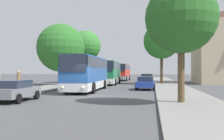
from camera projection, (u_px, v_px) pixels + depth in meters
name	position (u px, v px, depth m)	size (l,w,h in m)	color
ground_plane	(91.00, 97.00, 20.15)	(300.00, 300.00, 0.00)	#4C4C4F
sidewalk_left	(6.00, 94.00, 21.21)	(4.00, 120.00, 0.15)	gray
sidewalk_right	(184.00, 97.00, 19.09)	(4.00, 120.00, 0.15)	gray
bus_front	(87.00, 73.00, 26.15)	(2.93, 11.03, 3.35)	silver
bus_middle	(109.00, 72.00, 39.65)	(3.03, 11.37, 3.38)	silver
bus_rear	(122.00, 72.00, 55.21)	(2.75, 10.79, 3.41)	gray
parked_car_left_curb	(14.00, 90.00, 16.97)	(2.12, 4.25, 1.37)	slate
parked_car_right_near	(146.00, 83.00, 27.69)	(2.08, 4.08, 1.39)	#233D9E
parked_car_right_far	(147.00, 79.00, 39.76)	(2.15, 4.48, 1.56)	silver
pedestrian_waiting_near	(19.00, 81.00, 23.02)	(0.36, 0.36, 1.89)	#23232D
tree_left_near	(85.00, 46.00, 44.26)	(5.18, 5.18, 8.70)	#513D23
tree_left_far	(61.00, 48.00, 36.17)	(6.63, 6.63, 8.36)	brown
tree_right_near	(181.00, 18.00, 15.30)	(4.22, 4.22, 7.05)	brown
tree_right_mid	(162.00, 41.00, 38.87)	(5.37, 5.37, 9.02)	#47331E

